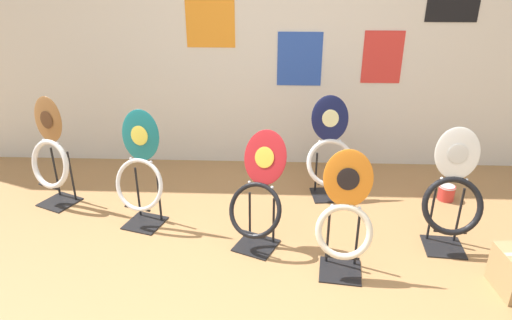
# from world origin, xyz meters

# --- Properties ---
(wall_back) EXTENTS (8.00, 0.07, 2.60)m
(wall_back) POSITION_xyz_m (0.00, 2.32, 1.30)
(wall_back) COLOR silver
(wall_back) RESTS_ON ground_plane
(toilet_seat_display_teal_sax) EXTENTS (0.44, 0.35, 0.93)m
(toilet_seat_display_teal_sax) POSITION_xyz_m (-1.02, 1.05, 0.45)
(toilet_seat_display_teal_sax) COLOR black
(toilet_seat_display_teal_sax) RESTS_ON ground_plane
(toilet_seat_display_white_plain) EXTENTS (0.44, 0.30, 0.90)m
(toilet_seat_display_white_plain) POSITION_xyz_m (1.27, 0.81, 0.41)
(toilet_seat_display_white_plain) COLOR black
(toilet_seat_display_white_plain) RESTS_ON ground_plane
(toilet_seat_display_crimson_swirl) EXTENTS (0.48, 0.48, 0.85)m
(toilet_seat_display_crimson_swirl) POSITION_xyz_m (-0.11, 0.79, 0.38)
(toilet_seat_display_crimson_swirl) COLOR black
(toilet_seat_display_crimson_swirl) RESTS_ON ground_plane
(toilet_seat_display_orange_sun) EXTENTS (0.39, 0.31, 0.87)m
(toilet_seat_display_orange_sun) POSITION_xyz_m (0.47, 0.50, 0.41)
(toilet_seat_display_orange_sun) COLOR black
(toilet_seat_display_orange_sun) RESTS_ON ground_plane
(toilet_seat_display_woodgrain) EXTENTS (0.45, 0.37, 0.95)m
(toilet_seat_display_woodgrain) POSITION_xyz_m (-1.86, 1.34, 0.45)
(toilet_seat_display_woodgrain) COLOR black
(toilet_seat_display_woodgrain) RESTS_ON ground_plane
(toilet_seat_display_navy_moon) EXTENTS (0.44, 0.35, 0.89)m
(toilet_seat_display_navy_moon) POSITION_xyz_m (0.49, 1.59, 0.42)
(toilet_seat_display_navy_moon) COLOR black
(toilet_seat_display_navy_moon) RESTS_ON ground_plane
(paint_can) EXTENTS (0.15, 0.15, 0.14)m
(paint_can) POSITION_xyz_m (1.53, 1.55, 0.07)
(paint_can) COLOR red
(paint_can) RESTS_ON ground_plane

